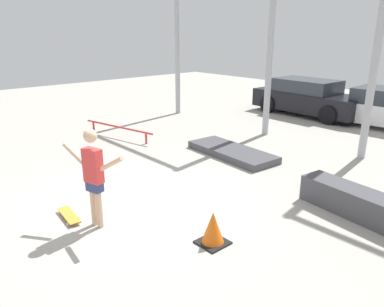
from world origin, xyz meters
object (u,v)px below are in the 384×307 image
Objects in this scene: skateboard at (69,215)px; traffic_cone at (213,228)px; grind_box at (365,206)px; grind_rail at (118,128)px; parked_car_black at (308,98)px; manual_pad at (232,152)px; skateboarder at (93,172)px.

skateboard is 1.42× the size of traffic_cone.
grind_rail is (-7.84, -0.44, 0.05)m from grind_box.
grind_box is at bearing -49.53° from parked_car_black.
parked_car_black is at bearing 114.14° from traffic_cone.
skateboard is 0.27× the size of grind_rail.
skateboard is 11.39m from parked_car_black.
parked_car_black is (2.19, 7.59, 0.40)m from grind_rail.
manual_pad is at bearing 20.33° from grind_rail.
skateboarder is 2.23m from traffic_cone.
manual_pad is (-0.50, 4.97, 0.03)m from skateboard.
traffic_cone is at bearing -63.70° from parked_car_black.
traffic_cone reaches higher than manual_pad.
grind_box is (3.63, 4.04, 0.19)m from skateboard.
grind_box is 2.94m from traffic_cone.
parked_car_black is (-1.53, 6.22, 0.61)m from manual_pad.
grind_rail is 7.91m from parked_car_black.
skateboarder reaches higher than grind_box.
skateboarder reaches higher than traffic_cone.
grind_rail is (-4.80, 3.33, -0.72)m from skateboarder.
grind_box is 4.23m from manual_pad.
grind_box is 9.12m from parked_car_black.
parked_car_black reaches higher than traffic_cone.
manual_pad is at bearing 88.16° from skateboarder.
skateboarder reaches higher than parked_car_black.
grind_rail is 5.27× the size of traffic_cone.
traffic_cone is at bearing -51.39° from manual_pad.
manual_pad is at bearing 167.25° from grind_box.
manual_pad is 0.58× the size of parked_car_black.
parked_car_black is (-2.62, 10.93, -0.32)m from skateboarder.
grind_box is at bearing 3.23° from grind_rail.
manual_pad is 3.96m from grind_rail.
parked_car_black reaches higher than manual_pad.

